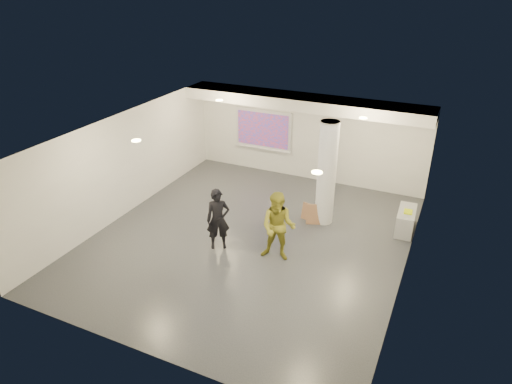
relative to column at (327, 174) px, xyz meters
The scene contains 19 objects.
floor 2.78m from the column, 129.81° to the right, with size 8.00×9.00×0.01m, color #33363B.
ceiling 2.78m from the column, 129.81° to the right, with size 8.00×9.00×0.01m, color silver.
wall_back 3.09m from the column, 119.05° to the left, with size 8.00×0.01×3.00m, color silver.
wall_front 6.48m from the column, 103.39° to the right, with size 8.00×0.01×3.00m, color silver.
wall_left 5.79m from the column, 161.88° to the right, with size 0.01×9.00×3.00m, color silver.
wall_right 3.08m from the column, 35.75° to the right, with size 0.01×9.00×3.00m, color silver.
soffit_band 2.94m from the column, 124.90° to the left, with size 8.00×1.10×0.36m, color white.
downlight_nw 4.05m from the column, 169.29° to the left, with size 0.22×0.22×0.02m, color #FFF290.
downlight_ne 1.78m from the column, 45.00° to the left, with size 0.22×0.22×0.02m, color #FFF290.
downlight_sw 5.17m from the column, 138.27° to the right, with size 0.22×0.22×0.02m, color #FFF290.
downlight_se 3.68m from the column, 78.02° to the right, with size 0.22×0.22×0.02m, color #FFF290.
column is the anchor object (origin of this frame).
projection_screen 4.08m from the column, 139.44° to the left, with size 2.10×0.13×1.42m.
credenza 2.55m from the column, 10.83° to the left, with size 0.45×1.09×0.64m, color #A1A4A7.
postit_pad 2.43m from the column, ahead, with size 0.22×0.30×0.03m, color #CCE707.
cardboard_back 1.23m from the column, 123.27° to the right, with size 0.55×0.05×0.60m, color #986947.
cardboard_front 1.32m from the column, 166.29° to the right, with size 0.45×0.05×0.50m, color #986947.
woman 3.29m from the column, 130.13° to the right, with size 0.60×0.40×1.65m, color black.
man 2.42m from the column, 102.04° to the right, with size 0.88×0.68×1.81m, color olive.
Camera 1 is at (4.55, -9.46, 6.58)m, focal length 32.00 mm.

